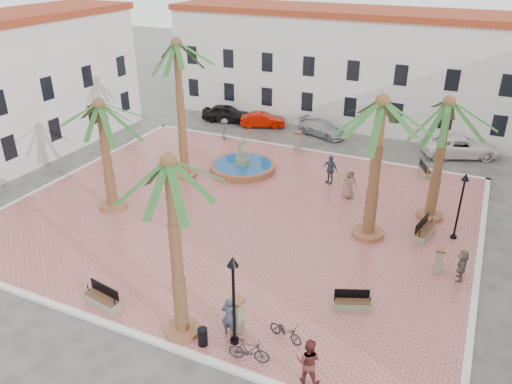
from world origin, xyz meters
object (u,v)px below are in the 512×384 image
(palm_e, at_px, (381,120))
(pedestrian_fountain_b, at_px, (330,169))
(bench_se, at_px, (352,303))
(car_black, at_px, (227,113))
(bench_ne, at_px, (425,171))
(lamppost_e, at_px, (462,195))
(bollard_e, at_px, (439,260))
(bicycle_b, at_px, (249,351))
(bicycle_a, at_px, (286,331))
(palm_nw, at_px, (177,58))
(palm_sw, at_px, (101,118))
(bench_e, at_px, (425,232))
(pedestrian_fountain_a, at_px, (349,183))
(pedestrian_north, at_px, (225,129))
(bollard_n, at_px, (298,141))
(bollard_se, at_px, (237,314))
(car_red, at_px, (263,120))
(palm_ne, at_px, (447,117))
(fountain, at_px, (243,165))
(cyclist_a, at_px, (229,317))
(car_silver, at_px, (322,128))
(cyclist_b, at_px, (308,361))
(palm_s, at_px, (170,183))
(litter_bin, at_px, (203,337))
(lamppost_s, at_px, (233,286))
(bench_s, at_px, (102,300))
(car_white, at_px, (460,146))
(pedestrian_east, at_px, (462,265))

(palm_e, bearing_deg, pedestrian_fountain_b, 125.23)
(bench_se, distance_m, car_black, 26.76)
(bench_se, bearing_deg, bench_ne, 64.29)
(lamppost_e, distance_m, bollard_e, 4.07)
(bicycle_b, bearing_deg, bicycle_a, -36.19)
(palm_nw, xyz_separation_m, palm_sw, (-1.41, -5.70, -2.35))
(bench_e, xyz_separation_m, pedestrian_fountain_a, (-4.94, 2.80, 0.67))
(palm_sw, bearing_deg, pedestrian_north, 88.04)
(pedestrian_fountain_a, bearing_deg, palm_e, -93.22)
(pedestrian_north, bearing_deg, bollard_n, -107.57)
(lamppost_e, relative_size, bollard_se, 2.40)
(car_red, bearing_deg, palm_ne, -147.53)
(fountain, bearing_deg, cyclist_a, -65.49)
(bench_ne, xyz_separation_m, bollard_e, (2.21, -11.50, 0.42))
(cyclist_a, height_order, car_silver, cyclist_a)
(bollard_e, xyz_separation_m, bicycle_b, (-5.67, -8.91, -0.19))
(bollard_n, bearing_deg, bench_ne, -2.38)
(cyclist_b, xyz_separation_m, car_black, (-16.64, 25.24, -0.34))
(palm_s, xyz_separation_m, litter_bin, (1.10, -0.27, -6.26))
(palm_sw, relative_size, bench_ne, 3.93)
(lamppost_s, bearing_deg, palm_sw, 149.15)
(lamppost_s, bearing_deg, bicycle_b, -34.21)
(palm_s, distance_m, bench_ne, 22.13)
(fountain, height_order, bench_s, fountain)
(lamppost_s, distance_m, pedestrian_north, 23.17)
(palm_e, bearing_deg, pedestrian_north, 144.63)
(cyclist_a, distance_m, car_red, 26.02)
(car_black, xyz_separation_m, car_white, (19.60, 0.05, 0.02))
(bollard_se, height_order, litter_bin, bollard_se)
(fountain, height_order, bench_se, fountain)
(palm_e, height_order, bench_se, palm_e)
(bench_e, xyz_separation_m, bollard_se, (-5.77, -10.70, 0.52))
(pedestrian_north, distance_m, car_white, 18.01)
(bench_ne, relative_size, bicycle_b, 1.06)
(palm_nw, bearing_deg, fountain, 39.20)
(cyclist_b, distance_m, car_silver, 26.43)
(bollard_se, relative_size, cyclist_a, 0.89)
(palm_sw, xyz_separation_m, litter_bin, (10.63, -7.62, -5.12))
(palm_s, relative_size, car_silver, 1.83)
(palm_nw, distance_m, pedestrian_fountain_b, 11.88)
(bollard_e, height_order, car_white, car_white)
(fountain, bearing_deg, bollard_n, 66.32)
(bench_se, height_order, pedestrian_north, pedestrian_north)
(palm_ne, distance_m, bicycle_a, 14.35)
(bench_s, xyz_separation_m, bollard_se, (6.00, 1.05, 0.54))
(bench_s, relative_size, litter_bin, 2.47)
(bicycle_b, bearing_deg, fountain, 17.16)
(lamppost_e, height_order, pedestrian_north, lamppost_e)
(pedestrian_east, bearing_deg, car_black, -129.56)
(bench_ne, distance_m, bollard_n, 9.43)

